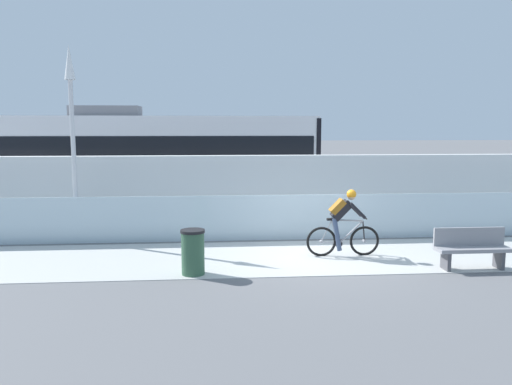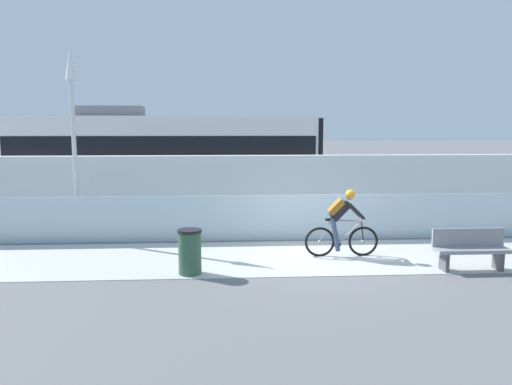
{
  "view_description": "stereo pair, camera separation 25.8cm",
  "coord_description": "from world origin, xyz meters",
  "px_view_note": "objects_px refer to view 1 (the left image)",
  "views": [
    {
      "loc": [
        -2.41,
        -11.5,
        3.08
      ],
      "look_at": [
        -1.3,
        2.35,
        1.25
      ],
      "focal_mm": 35.08,
      "sensor_mm": 36.0,
      "label": 1
    },
    {
      "loc": [
        -2.16,
        -11.52,
        3.08
      ],
      "look_at": [
        -1.3,
        2.35,
        1.25
      ],
      "focal_mm": 35.08,
      "sensor_mm": 36.0,
      "label": 2
    }
  ],
  "objects_px": {
    "trash_bin": "(193,252)",
    "tram": "(163,160)",
    "lamp_post_antenna": "(72,119)",
    "cyclist_on_bike": "(343,223)",
    "bench": "(472,247)"
  },
  "relations": [
    {
      "from": "lamp_post_antenna",
      "to": "bench",
      "type": "xyz_separation_m",
      "value": [
        9.31,
        -3.44,
        -2.81
      ]
    },
    {
      "from": "lamp_post_antenna",
      "to": "trash_bin",
      "type": "bearing_deg",
      "value": -46.09
    },
    {
      "from": "lamp_post_antenna",
      "to": "trash_bin",
      "type": "xyz_separation_m",
      "value": [
        3.27,
        -3.4,
        -2.81
      ]
    },
    {
      "from": "tram",
      "to": "bench",
      "type": "bearing_deg",
      "value": -47.52
    },
    {
      "from": "cyclist_on_bike",
      "to": "trash_bin",
      "type": "relative_size",
      "value": 1.84
    },
    {
      "from": "cyclist_on_bike",
      "to": "trash_bin",
      "type": "bearing_deg",
      "value": -160.4
    },
    {
      "from": "cyclist_on_bike",
      "to": "trash_bin",
      "type": "xyz_separation_m",
      "value": [
        -3.5,
        -1.25,
        -0.32
      ]
    },
    {
      "from": "cyclist_on_bike",
      "to": "bench",
      "type": "height_order",
      "value": "cyclist_on_bike"
    },
    {
      "from": "trash_bin",
      "to": "cyclist_on_bike",
      "type": "bearing_deg",
      "value": 19.6
    },
    {
      "from": "tram",
      "to": "bench",
      "type": "height_order",
      "value": "tram"
    },
    {
      "from": "cyclist_on_bike",
      "to": "bench",
      "type": "distance_m",
      "value": 2.85
    },
    {
      "from": "tram",
      "to": "bench",
      "type": "relative_size",
      "value": 6.91
    },
    {
      "from": "trash_bin",
      "to": "tram",
      "type": "bearing_deg",
      "value": 99.92
    },
    {
      "from": "tram",
      "to": "cyclist_on_bike",
      "type": "height_order",
      "value": "tram"
    },
    {
      "from": "bench",
      "to": "lamp_post_antenna",
      "type": "bearing_deg",
      "value": 159.74
    }
  ]
}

